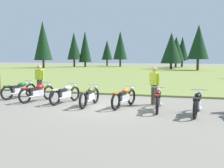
{
  "coord_description": "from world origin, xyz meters",
  "views": [
    {
      "loc": [
        3.04,
        -10.65,
        2.13
      ],
      "look_at": [
        0.0,
        0.6,
        0.9
      ],
      "focal_mm": 42.09,
      "sensor_mm": 36.0,
      "label": 1
    }
  ],
  "objects": [
    {
      "name": "forest_treeline",
      "position": [
        -0.88,
        35.58,
        4.22
      ],
      "size": [
        43.93,
        27.53,
        8.9
      ],
      "color": "#47331E",
      "rests_on": "ground"
    },
    {
      "name": "motorcycle_black",
      "position": [
        3.59,
        -0.72,
        0.44
      ],
      "size": [
        0.62,
        2.09,
        0.88
      ],
      "color": "black",
      "rests_on": "ground"
    },
    {
      "name": "ground_plane",
      "position": [
        0.0,
        0.0,
        0.0
      ],
      "size": [
        140.0,
        140.0,
        0.0
      ],
      "primitive_type": "plane",
      "color": "gray"
    },
    {
      "name": "motorcycle_olive",
      "position": [
        -0.8,
        -0.12,
        0.44
      ],
      "size": [
        0.62,
        2.1,
        0.88
      ],
      "color": "black",
      "rests_on": "ground"
    },
    {
      "name": "motorcycle_orange",
      "position": [
        0.7,
        -0.03,
        0.44
      ],
      "size": [
        0.78,
        2.05,
        0.88
      ],
      "color": "black",
      "rests_on": "ground"
    },
    {
      "name": "motorcycle_cream",
      "position": [
        -2.11,
        0.24,
        0.44
      ],
      "size": [
        0.78,
        2.06,
        0.88
      ],
      "color": "black",
      "rests_on": "ground"
    },
    {
      "name": "rider_near_row_end",
      "position": [
        -4.43,
        1.95,
        0.95
      ],
      "size": [
        0.55,
        0.25,
        1.67
      ],
      "color": "#4C4233",
      "rests_on": "ground"
    },
    {
      "name": "motorcycle_british_green",
      "position": [
        -4.98,
        0.92,
        0.44
      ],
      "size": [
        0.89,
        2.01,
        0.88
      ],
      "color": "black",
      "rests_on": "ground"
    },
    {
      "name": "motorcycle_red",
      "position": [
        -3.58,
        0.3,
        0.44
      ],
      "size": [
        0.9,
        2.01,
        0.88
      ],
      "color": "black",
      "rests_on": "ground"
    },
    {
      "name": "grass_moorland",
      "position": [
        0.0,
        25.21,
        0.05
      ],
      "size": [
        80.0,
        44.0,
        0.1
      ],
      "primitive_type": "cube",
      "color": "olive",
      "rests_on": "ground"
    },
    {
      "name": "motorcycle_maroon",
      "position": [
        2.12,
        -0.31,
        0.44
      ],
      "size": [
        0.62,
        2.1,
        0.88
      ],
      "color": "black",
      "rests_on": "ground"
    },
    {
      "name": "rider_checking_bike",
      "position": [
        1.85,
        0.89,
        0.95
      ],
      "size": [
        0.47,
        0.38,
        1.67
      ],
      "color": "#4C4233",
      "rests_on": "ground"
    }
  ]
}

